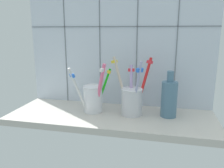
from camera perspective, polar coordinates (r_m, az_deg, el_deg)
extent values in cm
cube|color=#BCB7AD|center=(71.59, -0.28, -8.53)|extent=(64.00, 22.00, 2.00)
cube|color=silver|center=(78.40, 1.69, 9.54)|extent=(64.00, 2.00, 45.00)
cube|color=slate|center=(83.19, -11.74, 9.49)|extent=(0.30, 0.20, 45.00)
cube|color=slate|center=(78.81, -3.10, 9.55)|extent=(0.30, 0.20, 45.00)
cube|color=slate|center=(76.35, 6.32, 9.37)|extent=(0.30, 0.20, 45.00)
cube|color=slate|center=(76.00, 16.07, 8.92)|extent=(0.30, 0.20, 45.00)
cube|color=slate|center=(77.18, 1.57, 14.38)|extent=(64.00, 0.20, 0.30)
cylinder|color=white|center=(72.87, -4.85, -3.85)|extent=(6.05, 6.05, 8.39)
torus|color=silver|center=(71.75, -4.91, -0.65)|extent=(6.25, 6.25, 0.50)
cylinder|color=#17BA14|center=(72.57, -2.32, -1.48)|extent=(5.22, 3.46, 13.70)
cube|color=yellow|center=(71.88, -0.81, 3.09)|extent=(1.83, 2.21, 1.15)
cylinder|color=pink|center=(69.28, -3.25, -1.25)|extent=(4.97, 2.81, 15.93)
cube|color=white|center=(67.17, -2.35, 3.62)|extent=(1.75, 2.41, 1.27)
cylinder|color=silver|center=(69.46, -8.52, -1.78)|extent=(4.75, 5.39, 14.90)
cube|color=blue|center=(67.48, -10.07, 2.16)|extent=(2.30, 2.17, 1.21)
cylinder|color=silver|center=(70.27, 5.03, -4.58)|extent=(6.40, 6.40, 8.22)
torus|color=silver|center=(69.13, 5.10, -1.33)|extent=(6.58, 6.58, 0.50)
cylinder|color=#A6A8CF|center=(66.25, 6.21, -1.41)|extent=(3.73, 4.40, 17.13)
cube|color=blue|center=(63.79, 7.04, 3.51)|extent=(2.19, 2.03, 1.27)
cylinder|color=#B99ED5|center=(70.78, 4.88, -1.25)|extent=(1.65, 3.37, 15.14)
cube|color=#E5333F|center=(70.39, 4.91, 3.56)|extent=(2.16, 1.28, 1.09)
cylinder|color=red|center=(70.76, 7.91, -0.42)|extent=(5.29, 5.19, 17.47)
cube|color=#E5333F|center=(70.91, 9.54, 5.51)|extent=(2.22, 2.25, 1.11)
cylinder|color=beige|center=(71.48, 2.40, -0.15)|extent=(6.78, 4.56, 17.52)
cube|color=yellow|center=(71.93, 0.88, 5.68)|extent=(2.02, 2.43, 1.05)
cylinder|color=slate|center=(70.35, 14.28, -3.80)|extent=(4.80, 4.80, 10.86)
cylinder|color=slate|center=(68.66, 14.61, 1.85)|extent=(2.01, 2.01, 3.28)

